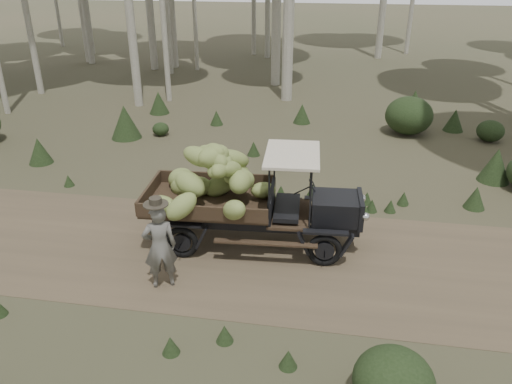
# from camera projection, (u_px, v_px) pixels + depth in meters

# --- Properties ---
(ground) EXTENTS (120.00, 120.00, 0.00)m
(ground) POSITION_uv_depth(u_px,v_px,m) (175.00, 248.00, 10.04)
(ground) COLOR #473D2B
(ground) RESTS_ON ground
(dirt_track) EXTENTS (70.00, 4.00, 0.01)m
(dirt_track) POSITION_uv_depth(u_px,v_px,m) (175.00, 248.00, 10.04)
(dirt_track) COLOR brown
(dirt_track) RESTS_ON ground
(banana_truck) EXTENTS (4.43, 2.19, 2.16)m
(banana_truck) POSITION_uv_depth(u_px,v_px,m) (234.00, 187.00, 9.75)
(banana_truck) COLOR black
(banana_truck) RESTS_ON ground
(farmer) EXTENTS (0.69, 0.59, 1.73)m
(farmer) POSITION_uv_depth(u_px,v_px,m) (160.00, 246.00, 8.57)
(farmer) COLOR #5C5A54
(farmer) RESTS_ON ground
(undergrowth) EXTENTS (25.03, 23.66, 1.31)m
(undergrowth) POSITION_uv_depth(u_px,v_px,m) (245.00, 214.00, 10.21)
(undergrowth) COLOR #233319
(undergrowth) RESTS_ON ground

